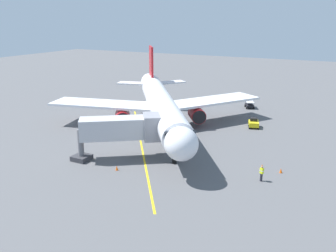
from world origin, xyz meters
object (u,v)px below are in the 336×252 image
object	(u,v)px
safety_cone_nose_right	(281,170)
safety_cone_wing_port	(262,166)
jet_bridge	(127,129)
tug_portside	(254,123)
safety_cone_nose_left	(117,168)
airplane	(161,104)
baggage_cart_near_nose	(250,105)
ground_crew_marshaller	(262,173)

from	to	relation	value
safety_cone_nose_right	safety_cone_wing_port	distance (m)	2.16
jet_bridge	tug_portside	xyz separation A→B (m)	(-10.33, -19.97, -3.06)
safety_cone_nose_left	safety_cone_wing_port	xyz separation A→B (m)	(-14.52, -8.06, 0.00)
airplane	safety_cone_nose_left	bearing A→B (deg)	100.84
safety_cone_wing_port	safety_cone_nose_right	bearing A→B (deg)	174.60
jet_bridge	baggage_cart_near_nose	world-z (taller)	jet_bridge
ground_crew_marshaller	safety_cone_nose_left	world-z (taller)	ground_crew_marshaller
baggage_cart_near_nose	safety_cone_wing_port	bearing A→B (deg)	108.17
jet_bridge	safety_cone_nose_left	world-z (taller)	jet_bridge
jet_bridge	safety_cone_nose_left	size ratio (longest dim) A/B	18.94
safety_cone_nose_right	safety_cone_wing_port	xyz separation A→B (m)	(2.15, -0.20, 0.00)
tug_portside	safety_cone_wing_port	distance (m)	16.54
baggage_cart_near_nose	safety_cone_nose_left	xyz separation A→B (m)	(5.29, 36.21, -0.38)
baggage_cart_near_nose	airplane	bearing A→B (deg)	67.38
baggage_cart_near_nose	safety_cone_nose_left	bearing A→B (deg)	81.69
ground_crew_marshaller	tug_portside	world-z (taller)	ground_crew_marshaller
airplane	safety_cone_nose_right	bearing A→B (deg)	157.33
safety_cone_wing_port	airplane	bearing A→B (deg)	-24.57
safety_cone_nose_left	safety_cone_wing_port	bearing A→B (deg)	-150.97
jet_bridge	ground_crew_marshaller	bearing A→B (deg)	-176.83
airplane	baggage_cart_near_nose	bearing A→B (deg)	-112.62
baggage_cart_near_nose	safety_cone_nose_right	size ratio (longest dim) A/B	5.36
safety_cone_nose_right	jet_bridge	bearing A→B (deg)	12.95
tug_portside	safety_cone_nose_right	distance (m)	17.52
ground_crew_marshaller	safety_cone_wing_port	size ratio (longest dim) A/B	3.11
airplane	ground_crew_marshaller	bearing A→B (deg)	148.09
baggage_cart_near_nose	safety_cone_nose_left	distance (m)	36.59
airplane	ground_crew_marshaller	size ratio (longest dim) A/B	20.52
tug_portside	jet_bridge	bearing A→B (deg)	62.65
baggage_cart_near_nose	tug_portside	xyz separation A→B (m)	(-4.08, 12.44, 0.05)
safety_cone_wing_port	tug_portside	bearing A→B (deg)	-71.82
jet_bridge	baggage_cart_near_nose	size ratio (longest dim) A/B	3.53
airplane	jet_bridge	bearing A→B (deg)	99.78
safety_cone_nose_right	safety_cone_nose_left	bearing A→B (deg)	25.23
ground_crew_marshaller	tug_portside	size ratio (longest dim) A/B	0.64
tug_portside	safety_cone_nose_right	size ratio (longest dim) A/B	4.83
ground_crew_marshaller	tug_portside	xyz separation A→B (m)	(5.88, -19.07, -0.18)
airplane	baggage_cart_near_nose	size ratio (longest dim) A/B	11.90
safety_cone_nose_right	safety_cone_wing_port	world-z (taller)	same
tug_portside	safety_cone_nose_left	bearing A→B (deg)	68.50
jet_bridge	ground_crew_marshaller	size ratio (longest dim) A/B	6.09
ground_crew_marshaller	safety_cone_nose_right	distance (m)	3.52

